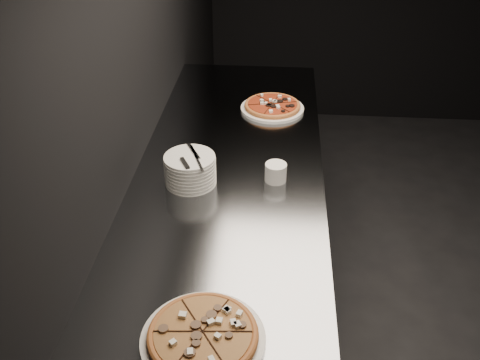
# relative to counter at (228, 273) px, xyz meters

# --- Properties ---
(wall_left) EXTENTS (0.02, 5.00, 2.80)m
(wall_left) POSITION_rel_counter_xyz_m (-0.37, 0.00, 0.94)
(wall_left) COLOR black
(wall_left) RESTS_ON floor
(counter) EXTENTS (0.74, 2.44, 0.92)m
(counter) POSITION_rel_counter_xyz_m (0.00, 0.00, 0.00)
(counter) COLOR slate
(counter) RESTS_ON floor
(pizza_mushroom) EXTENTS (0.33, 0.33, 0.04)m
(pizza_mushroom) POSITION_rel_counter_xyz_m (0.01, -0.75, 0.48)
(pizza_mushroom) COLOR silver
(pizza_mushroom) RESTS_ON counter
(pizza_tomato) EXTENTS (0.32, 0.32, 0.04)m
(pizza_tomato) POSITION_rel_counter_xyz_m (0.15, 0.66, 0.48)
(pizza_tomato) COLOR silver
(pizza_tomato) RESTS_ON counter
(plate_stack) EXTENTS (0.19, 0.19, 0.12)m
(plate_stack) POSITION_rel_counter_xyz_m (-0.14, 0.00, 0.52)
(plate_stack) COLOR silver
(plate_stack) RESTS_ON counter
(cutlery) EXTENTS (0.08, 0.20, 0.01)m
(cutlery) POSITION_rel_counter_xyz_m (-0.13, -0.01, 0.58)
(cutlery) COLOR silver
(cutlery) RESTS_ON plate_stack
(ramekin) EXTENTS (0.08, 0.08, 0.07)m
(ramekin) POSITION_rel_counter_xyz_m (0.18, 0.04, 0.50)
(ramekin) COLOR silver
(ramekin) RESTS_ON counter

